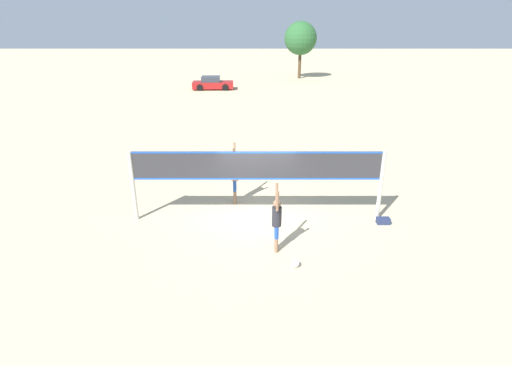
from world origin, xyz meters
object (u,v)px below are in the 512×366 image
object	(u,v)px
player_spiker	(276,218)
tree_left_cluster	(300,38)
parked_car_near	(212,84)
volleyball_net	(256,173)
volleyball	(294,263)
player_blocker	(234,173)
gear_bag	(382,221)

from	to	relation	value
player_spiker	tree_left_cluster	size ratio (longest dim) A/B	0.31
player_spiker	parked_car_near	world-z (taller)	player_spiker
volleyball_net	volleyball	bearing A→B (deg)	-70.09
player_blocker	tree_left_cluster	world-z (taller)	tree_left_cluster
tree_left_cluster	volleyball	bearing A→B (deg)	-95.88
player_blocker	volleyball	distance (m)	4.78
player_spiker	player_blocker	size ratio (longest dim) A/B	0.90
volleyball_net	parked_car_near	bearing A→B (deg)	98.70
gear_bag	parked_car_near	xyz separation A→B (m)	(-8.72, 29.48, 0.49)
gear_bag	parked_car_near	bearing A→B (deg)	106.47
gear_bag	player_spiker	bearing A→B (deg)	-155.08
volleyball_net	player_blocker	distance (m)	1.65
parked_car_near	volleyball	bearing A→B (deg)	-82.89
player_spiker	parked_car_near	distance (m)	31.60
volleyball	gear_bag	world-z (taller)	volleyball
player_blocker	gear_bag	xyz separation A→B (m)	(5.07, -1.68, -1.10)
gear_bag	tree_left_cluster	size ratio (longest dim) A/B	0.07
player_spiker	tree_left_cluster	distance (m)	40.55
gear_bag	parked_car_near	distance (m)	30.74
volleyball	tree_left_cluster	world-z (taller)	tree_left_cluster
volleyball	parked_car_near	world-z (taller)	parked_car_near
volleyball_net	tree_left_cluster	world-z (taller)	tree_left_cluster
player_blocker	parked_car_near	xyz separation A→B (m)	(-3.64, 27.80, -0.61)
player_spiker	parked_car_near	bearing A→B (deg)	9.16
tree_left_cluster	parked_car_near	bearing A→B (deg)	-137.48
volleyball_net	tree_left_cluster	bearing A→B (deg)	82.11
volleyball_net	parked_car_near	size ratio (longest dim) A/B	2.01
volleyball	tree_left_cluster	distance (m)	41.45
player_spiker	volleyball_net	bearing A→B (deg)	15.49
volleyball_net	player_blocker	bearing A→B (deg)	121.31
player_blocker	gear_bag	distance (m)	5.45
volleyball_net	volleyball	distance (m)	3.49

